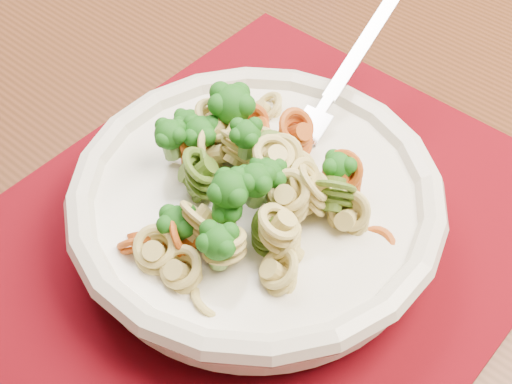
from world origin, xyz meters
TOP-DOWN VIEW (x-y plane):
  - dining_table at (-0.48, 0.10)m, footprint 1.47×1.07m
  - placemat at (-0.41, 0.01)m, footprint 0.49×0.40m
  - pasta_bowl at (-0.40, 0.02)m, footprint 0.26×0.26m
  - pasta_broccoli_heap at (-0.40, 0.02)m, footprint 0.22×0.22m
  - fork at (-0.33, 0.04)m, footprint 0.18×0.07m

SIDE VIEW (x-z plane):
  - dining_table at x=-0.48m, z-range 0.27..1.00m
  - placemat at x=-0.41m, z-range 0.74..0.74m
  - pasta_bowl at x=-0.40m, z-range 0.75..0.79m
  - fork at x=-0.33m, z-range 0.75..0.82m
  - pasta_broccoli_heap at x=-0.40m, z-range 0.76..0.82m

